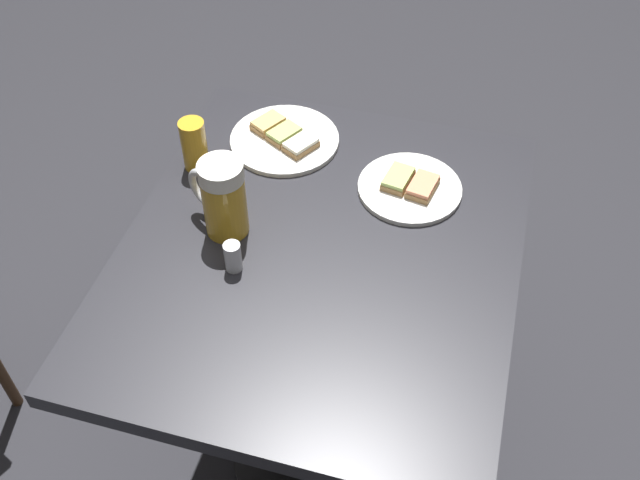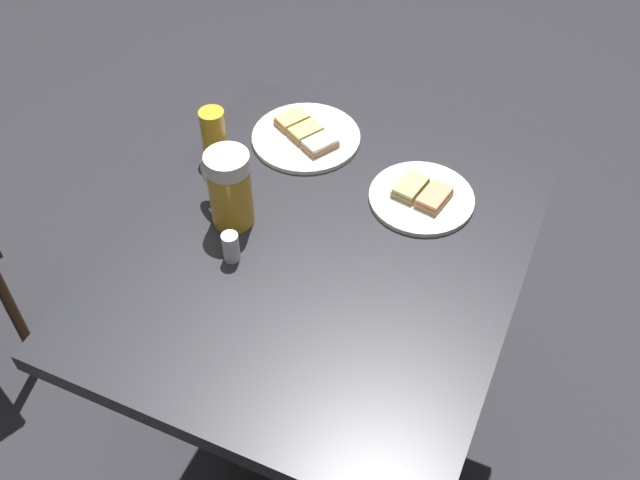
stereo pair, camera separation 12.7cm
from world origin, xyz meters
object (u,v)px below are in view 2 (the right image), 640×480
Objects in this scene: beer_glass_small at (214,134)px; salt_shaker at (231,247)px; plate_near at (306,136)px; beer_mug at (228,188)px; plate_far at (422,197)px.

beer_glass_small is 1.85× the size of salt_shaker.
beer_mug is (0.26, -0.03, 0.07)m from plate_near.
beer_mug reaches higher than salt_shaker.
plate_near is at bearing 129.32° from beer_glass_small.
plate_near is 3.86× the size of salt_shaker.
salt_shaker is (0.09, 0.05, -0.05)m from beer_mug.
salt_shaker is at bearing 2.97° from plate_near.
beer_mug is 0.11m from salt_shaker.
beer_mug is at bearing -151.33° from salt_shaker.
plate_far is (0.07, 0.27, -0.00)m from plate_near.
beer_mug is at bearing -6.34° from plate_near.
plate_near is 0.28m from plate_far.
beer_glass_small is at bearing -145.01° from salt_shaker.
beer_glass_small is at bearing -84.11° from plate_far.
plate_near is 0.35m from salt_shaker.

